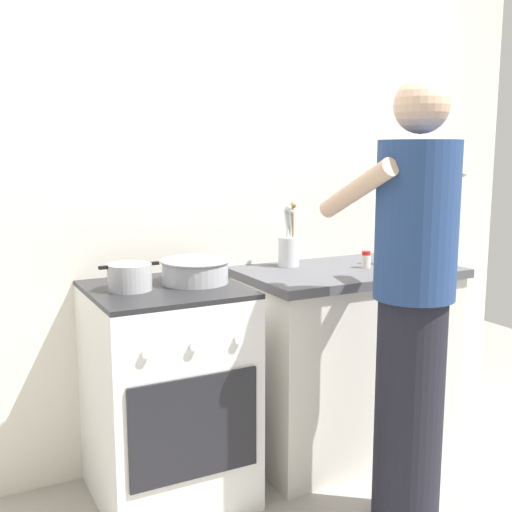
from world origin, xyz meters
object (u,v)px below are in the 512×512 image
at_px(pot, 130,277).
at_px(mixing_bowl, 195,270).
at_px(stove_range, 167,393).
at_px(utensil_crock, 289,246).
at_px(spice_bottle, 366,260).
at_px(person, 412,308).
at_px(oil_bottle, 390,246).

bearing_deg(pot, mixing_bowl, 2.03).
height_order(stove_range, utensil_crock, utensil_crock).
relative_size(spice_bottle, person, 0.05).
bearing_deg(spice_bottle, stove_range, 178.20).
bearing_deg(person, oil_bottle, 57.44).
relative_size(oil_bottle, person, 0.13).
relative_size(stove_range, spice_bottle, 11.51).
relative_size(stove_range, person, 0.53).
bearing_deg(utensil_crock, oil_bottle, -22.01).
bearing_deg(person, stove_range, 141.10).
xyz_separation_m(utensil_crock, person, (0.08, -0.78, -0.14)).
distance_m(mixing_bowl, person, 0.88).
distance_m(pot, spice_bottle, 1.12).
distance_m(stove_range, person, 1.05).
distance_m(pot, person, 1.09).
relative_size(mixing_bowl, oil_bottle, 1.33).
xyz_separation_m(pot, spice_bottle, (1.12, -0.04, -0.01)).
relative_size(stove_range, oil_bottle, 4.15).
height_order(stove_range, mixing_bowl, mixing_bowl).
height_order(oil_bottle, person, person).
height_order(mixing_bowl, spice_bottle, mixing_bowl).
xyz_separation_m(mixing_bowl, spice_bottle, (0.84, -0.05, -0.02)).
bearing_deg(utensil_crock, spice_bottle, -34.17).
xyz_separation_m(stove_range, mixing_bowl, (0.14, 0.02, 0.50)).
bearing_deg(pot, spice_bottle, -2.05).
bearing_deg(pot, stove_range, -3.82).
height_order(pot, spice_bottle, pot).
bearing_deg(person, mixing_bowl, 134.39).
distance_m(stove_range, utensil_crock, 0.89).
distance_m(utensil_crock, oil_bottle, 0.49).
bearing_deg(pot, person, -34.65).
height_order(spice_bottle, person, person).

